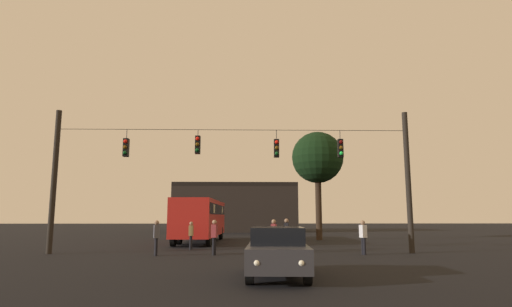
{
  "coord_description": "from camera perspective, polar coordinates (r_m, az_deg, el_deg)",
  "views": [
    {
      "loc": [
        0.68,
        -5.84,
        1.84
      ],
      "look_at": [
        1.27,
        18.48,
        5.56
      ],
      "focal_mm": 29.08,
      "sensor_mm": 36.0,
      "label": 1
    }
  ],
  "objects": [
    {
      "name": "pedestrian_far_side",
      "position": [
        21.42,
        14.53,
        -10.83
      ],
      "size": [
        0.33,
        0.41,
        1.66
      ],
      "color": "black",
      "rests_on": "ground"
    },
    {
      "name": "pedestrian_crossing_left",
      "position": [
        20.8,
        -13.55,
        -10.92
      ],
      "size": [
        0.34,
        0.42,
        1.67
      ],
      "color": "black",
      "rests_on": "ground"
    },
    {
      "name": "ground_plane",
      "position": [
        30.41,
        -2.73,
        -12.15
      ],
      "size": [
        168.0,
        168.0,
        0.0
      ],
      "primitive_type": "plane",
      "color": "black",
      "rests_on": "ground"
    },
    {
      "name": "car_near_right",
      "position": [
        13.21,
        2.95,
        -13.22
      ],
      "size": [
        2.04,
        4.42,
        1.52
      ],
      "color": "#2D2D33",
      "rests_on": "ground"
    },
    {
      "name": "pedestrian_crossing_center",
      "position": [
        20.64,
        -5.75,
        -11.1
      ],
      "size": [
        0.3,
        0.4,
        1.69
      ],
      "color": "black",
      "rests_on": "ground"
    },
    {
      "name": "pedestrian_crossing_right",
      "position": [
        21.52,
        2.46,
        -11.01
      ],
      "size": [
        0.32,
        0.41,
        1.71
      ],
      "color": "black",
      "rests_on": "ground"
    },
    {
      "name": "pedestrian_trailing",
      "position": [
        22.78,
        4.23,
        -10.8
      ],
      "size": [
        0.31,
        0.4,
        1.74
      ],
      "color": "black",
      "rests_on": "ground"
    },
    {
      "name": "city_bus",
      "position": [
        30.77,
        -7.59,
        -8.56
      ],
      "size": [
        2.88,
        11.08,
        3.0
      ],
      "color": "#B21E19",
      "rests_on": "ground"
    },
    {
      "name": "corner_building",
      "position": [
        53.8,
        -2.8,
        -7.49
      ],
      "size": [
        14.9,
        10.08,
        5.9
      ],
      "color": "black",
      "rests_on": "ground"
    },
    {
      "name": "pedestrian_near_bus",
      "position": [
        24.11,
        -8.93,
        -10.88
      ],
      "size": [
        0.25,
        0.36,
        1.56
      ],
      "color": "black",
      "rests_on": "ground"
    },
    {
      "name": "overhead_signal_span",
      "position": [
        21.57,
        -3.1,
        -2.49
      ],
      "size": [
        18.63,
        0.44,
        7.37
      ],
      "color": "black",
      "rests_on": "ground"
    },
    {
      "name": "tree_left_silhouette",
      "position": [
        34.37,
        8.46,
        -0.65
      ],
      "size": [
        4.21,
        4.21,
        8.76
      ],
      "color": "#2D2116",
      "rests_on": "ground"
    }
  ]
}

